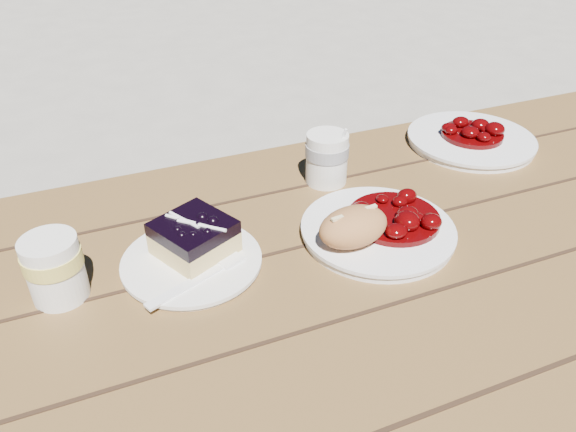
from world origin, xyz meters
name	(u,v)px	position (x,y,z in m)	size (l,w,h in m)	color
picnic_table	(348,351)	(0.00, 0.00, 0.59)	(2.00, 1.55, 0.75)	brown
main_plate	(378,231)	(0.07, 0.06, 0.76)	(0.23, 0.23, 0.02)	white
goulash_stew	(395,210)	(0.10, 0.07, 0.79)	(0.14, 0.14, 0.04)	#490203
bread_roll	(353,227)	(0.02, 0.04, 0.79)	(0.11, 0.07, 0.06)	#AE7442
dessert_plate	(192,262)	(-0.21, 0.10, 0.76)	(0.19, 0.19, 0.01)	white
blueberry_cake	(194,237)	(-0.20, 0.12, 0.79)	(0.13, 0.13, 0.05)	#E4C97C
fork_dessert	(187,285)	(-0.23, 0.05, 0.76)	(0.03, 0.16, 0.01)	white
coffee_cup	(327,158)	(0.07, 0.24, 0.80)	(0.07, 0.07, 0.09)	white
second_plate	(471,140)	(0.40, 0.27, 0.76)	(0.24, 0.24, 0.02)	white
second_stew	(473,127)	(0.40, 0.27, 0.79)	(0.12, 0.12, 0.04)	#490203
second_cup	(55,269)	(-0.38, 0.10, 0.80)	(0.07, 0.07, 0.09)	white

